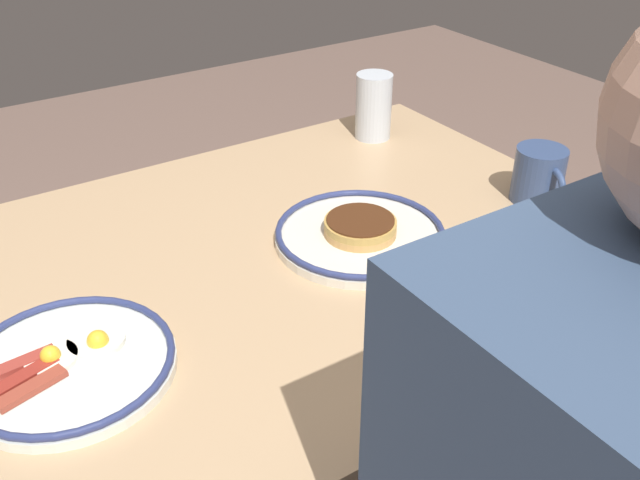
{
  "coord_description": "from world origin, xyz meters",
  "views": [
    {
      "loc": [
        0.45,
        0.82,
        1.35
      ],
      "look_at": [
        -0.05,
        0.04,
        0.78
      ],
      "focal_mm": 40.06,
      "sensor_mm": 36.0,
      "label": 1
    }
  ],
  "objects_px": {
    "drinking_glass": "(373,110)",
    "fork_near": "(474,328)",
    "coffee_mug": "(540,175)",
    "plate_near_main": "(360,233)",
    "plate_center_pancakes": "(68,364)"
  },
  "relations": [
    {
      "from": "plate_center_pancakes",
      "to": "fork_near",
      "type": "relative_size",
      "value": 1.34
    },
    {
      "from": "plate_center_pancakes",
      "to": "fork_near",
      "type": "distance_m",
      "value": 0.52
    },
    {
      "from": "plate_near_main",
      "to": "plate_center_pancakes",
      "type": "height_order",
      "value": "plate_near_main"
    },
    {
      "from": "coffee_mug",
      "to": "fork_near",
      "type": "bearing_deg",
      "value": 31.17
    },
    {
      "from": "drinking_glass",
      "to": "plate_center_pancakes",
      "type": "bearing_deg",
      "value": 26.92
    },
    {
      "from": "drinking_glass",
      "to": "fork_near",
      "type": "distance_m",
      "value": 0.65
    },
    {
      "from": "plate_near_main",
      "to": "drinking_glass",
      "type": "height_order",
      "value": "drinking_glass"
    },
    {
      "from": "drinking_glass",
      "to": "fork_near",
      "type": "relative_size",
      "value": 0.69
    },
    {
      "from": "plate_near_main",
      "to": "plate_center_pancakes",
      "type": "distance_m",
      "value": 0.48
    },
    {
      "from": "coffee_mug",
      "to": "drinking_glass",
      "type": "xyz_separation_m",
      "value": [
        0.07,
        -0.38,
        0.01
      ]
    },
    {
      "from": "plate_center_pancakes",
      "to": "drinking_glass",
      "type": "height_order",
      "value": "drinking_glass"
    },
    {
      "from": "plate_near_main",
      "to": "fork_near",
      "type": "height_order",
      "value": "plate_near_main"
    },
    {
      "from": "fork_near",
      "to": "plate_near_main",
      "type": "bearing_deg",
      "value": -90.83
    },
    {
      "from": "plate_near_main",
      "to": "plate_center_pancakes",
      "type": "bearing_deg",
      "value": 6.45
    },
    {
      "from": "coffee_mug",
      "to": "fork_near",
      "type": "height_order",
      "value": "coffee_mug"
    }
  ]
}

